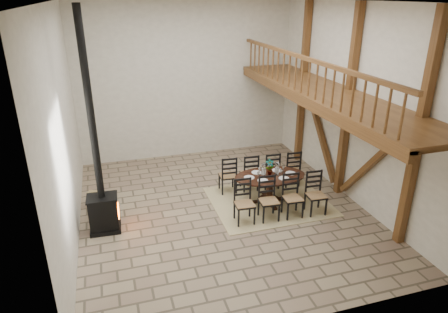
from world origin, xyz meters
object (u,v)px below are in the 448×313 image
object	(u,v)px
dining_table	(269,189)
wood_stove	(101,188)
log_basket	(103,210)
log_stack	(95,199)

from	to	relation	value
dining_table	wood_stove	distance (m)	4.27
log_basket	log_stack	world-z (taller)	log_basket
wood_stove	log_stack	distance (m)	1.53
log_basket	dining_table	bearing A→B (deg)	-6.27
dining_table	log_stack	size ratio (longest dim) A/B	5.45
dining_table	log_basket	xyz separation A→B (m)	(-4.23, 0.46, -0.18)
log_stack	log_basket	bearing A→B (deg)	-72.43
log_basket	log_stack	bearing A→B (deg)	107.57
log_basket	log_stack	distance (m)	0.62
wood_stove	log_stack	xyz separation A→B (m)	(-0.21, 1.22, -0.89)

